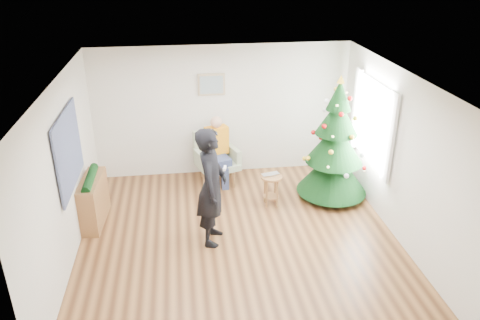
{
  "coord_description": "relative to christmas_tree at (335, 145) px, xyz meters",
  "views": [
    {
      "loc": [
        -0.82,
        -6.21,
        4.27
      ],
      "look_at": [
        0.1,
        0.6,
        1.1
      ],
      "focal_mm": 35.0,
      "sensor_mm": 36.0,
      "label": 1
    }
  ],
  "objects": [
    {
      "name": "floor",
      "position": [
        -1.88,
        -1.15,
        -1.04
      ],
      "size": [
        5.0,
        5.0,
        0.0
      ],
      "primitive_type": "plane",
      "color": "brown",
      "rests_on": "ground"
    },
    {
      "name": "armchair",
      "position": [
        -2.05,
        0.91,
        -0.66
      ],
      "size": [
        0.92,
        0.9,
        1.01
      ],
      "rotation": [
        0.0,
        0.0,
        0.33
      ],
      "color": "#95A484",
      "rests_on": "floor"
    },
    {
      "name": "seated_person",
      "position": [
        -2.03,
        0.86,
        -0.35
      ],
      "size": [
        0.53,
        0.69,
        1.33
      ],
      "rotation": [
        0.0,
        0.0,
        0.33
      ],
      "color": "navy",
      "rests_on": "armchair"
    },
    {
      "name": "wall_left",
      "position": [
        -4.38,
        -1.15,
        0.26
      ],
      "size": [
        0.0,
        5.0,
        5.0
      ],
      "primitive_type": "plane",
      "rotation": [
        1.57,
        0.0,
        1.57
      ],
      "color": "silver",
      "rests_on": "floor"
    },
    {
      "name": "laptop",
      "position": [
        -1.17,
        -0.15,
        -0.45
      ],
      "size": [
        0.35,
        0.27,
        0.02
      ],
      "primitive_type": "imported",
      "rotation": [
        0.0,
        0.0,
        0.24
      ],
      "color": "silver",
      "rests_on": "stool"
    },
    {
      "name": "game_controller",
      "position": [
        -2.09,
        -1.15,
        0.23
      ],
      "size": [
        0.06,
        0.13,
        0.04
      ],
      "primitive_type": "cube",
      "rotation": [
        0.0,
        0.0,
        -0.22
      ],
      "color": "white",
      "rests_on": "standing_man"
    },
    {
      "name": "console",
      "position": [
        -4.21,
        -0.33,
        -0.64
      ],
      "size": [
        0.37,
        1.02,
        0.8
      ],
      "primitive_type": "cube",
      "rotation": [
        0.0,
        0.0,
        -0.07
      ],
      "color": "brown",
      "rests_on": "floor"
    },
    {
      "name": "ceiling",
      "position": [
        -1.88,
        -1.15,
        1.56
      ],
      "size": [
        5.0,
        5.0,
        0.0
      ],
      "primitive_type": "plane",
      "rotation": [
        3.14,
        0.0,
        0.0
      ],
      "color": "white",
      "rests_on": "wall_back"
    },
    {
      "name": "garland",
      "position": [
        -4.21,
        -0.33,
        -0.22
      ],
      "size": [
        0.14,
        0.9,
        0.14
      ],
      "primitive_type": "cylinder",
      "rotation": [
        1.57,
        0.0,
        0.0
      ],
      "color": "black",
      "rests_on": "console"
    },
    {
      "name": "wall_right",
      "position": [
        0.62,
        -1.15,
        0.26
      ],
      "size": [
        0.0,
        5.0,
        5.0
      ],
      "primitive_type": "plane",
      "rotation": [
        1.57,
        0.0,
        -1.57
      ],
      "color": "silver",
      "rests_on": "floor"
    },
    {
      "name": "tapestry",
      "position": [
        -4.34,
        -0.85,
        0.51
      ],
      "size": [
        0.03,
        1.5,
        1.15
      ],
      "primitive_type": "cube",
      "color": "black",
      "rests_on": "wall_left"
    },
    {
      "name": "window_panel",
      "position": [
        0.59,
        -0.15,
        0.46
      ],
      "size": [
        0.04,
        1.3,
        1.4
      ],
      "primitive_type": "cube",
      "color": "white",
      "rests_on": "wall_right"
    },
    {
      "name": "curtains",
      "position": [
        0.56,
        -0.15,
        0.46
      ],
      "size": [
        0.05,
        1.75,
        1.5
      ],
      "color": "white",
      "rests_on": "wall_right"
    },
    {
      "name": "framed_picture",
      "position": [
        -2.08,
        1.31,
        0.81
      ],
      "size": [
        0.52,
        0.05,
        0.42
      ],
      "color": "tan",
      "rests_on": "wall_back"
    },
    {
      "name": "standing_man",
      "position": [
        -2.29,
        -1.12,
        -0.09
      ],
      "size": [
        0.59,
        0.77,
        1.89
      ],
      "primitive_type": "imported",
      "rotation": [
        0.0,
        0.0,
        1.35
      ],
      "color": "black",
      "rests_on": "floor"
    },
    {
      "name": "wall_front",
      "position": [
        -1.88,
        -3.65,
        0.26
      ],
      "size": [
        5.0,
        0.0,
        5.0
      ],
      "primitive_type": "plane",
      "rotation": [
        -1.57,
        0.0,
        0.0
      ],
      "color": "silver",
      "rests_on": "floor"
    },
    {
      "name": "wall_back",
      "position": [
        -1.88,
        1.35,
        0.26
      ],
      "size": [
        5.0,
        0.0,
        5.0
      ],
      "primitive_type": "plane",
      "rotation": [
        1.57,
        0.0,
        0.0
      ],
      "color": "silver",
      "rests_on": "floor"
    },
    {
      "name": "stool",
      "position": [
        -1.17,
        -0.15,
        -0.74
      ],
      "size": [
        0.38,
        0.38,
        0.57
      ],
      "rotation": [
        0.0,
        0.0,
        -0.11
      ],
      "color": "brown",
      "rests_on": "floor"
    },
    {
      "name": "christmas_tree",
      "position": [
        0.0,
        0.0,
        0.0
      ],
      "size": [
        1.27,
        1.27,
        2.3
      ],
      "rotation": [
        0.0,
        0.0,
        0.39
      ],
      "color": "#3F2816",
      "rests_on": "floor"
    }
  ]
}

